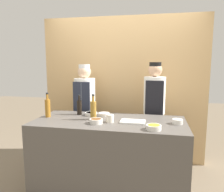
{
  "coord_description": "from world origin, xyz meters",
  "views": [
    {
      "loc": [
        0.56,
        -2.55,
        1.65
      ],
      "look_at": [
        0.0,
        0.17,
        1.23
      ],
      "focal_mm": 35.0,
      "sensor_mm": 36.0,
      "label": 1
    }
  ],
  "objects_px": {
    "bottle_amber": "(48,108)",
    "chef_left": "(85,112)",
    "sauce_bowl_green": "(104,114)",
    "sauce_bowl_yellow": "(154,127)",
    "chef_right": "(154,113)",
    "sauce_bowl_white": "(178,121)",
    "sauce_bowl_red": "(91,114)",
    "sauce_bowl_brown": "(96,121)",
    "bottle_soy": "(79,107)",
    "cup_cream": "(110,118)",
    "bottle_vinegar": "(93,110)",
    "cutting_board": "(133,122)"
  },
  "relations": [
    {
      "from": "sauce_bowl_white",
      "to": "chef_left",
      "type": "distance_m",
      "value": 1.49
    },
    {
      "from": "sauce_bowl_brown",
      "to": "sauce_bowl_yellow",
      "type": "xyz_separation_m",
      "value": [
        0.66,
        -0.12,
        -0.0
      ]
    },
    {
      "from": "bottle_vinegar",
      "to": "chef_right",
      "type": "height_order",
      "value": "chef_right"
    },
    {
      "from": "sauce_bowl_red",
      "to": "sauce_bowl_white",
      "type": "xyz_separation_m",
      "value": [
        1.1,
        -0.2,
        0.01
      ]
    },
    {
      "from": "sauce_bowl_red",
      "to": "cup_cream",
      "type": "xyz_separation_m",
      "value": [
        0.32,
        -0.29,
        0.02
      ]
    },
    {
      "from": "bottle_vinegar",
      "to": "cup_cream",
      "type": "distance_m",
      "value": 0.26
    },
    {
      "from": "bottle_vinegar",
      "to": "sauce_bowl_red",
      "type": "bearing_deg",
      "value": 114.28
    },
    {
      "from": "sauce_bowl_green",
      "to": "cup_cream",
      "type": "relative_size",
      "value": 1.59
    },
    {
      "from": "chef_right",
      "to": "cup_cream",
      "type": "bearing_deg",
      "value": -124.68
    },
    {
      "from": "bottle_amber",
      "to": "chef_right",
      "type": "xyz_separation_m",
      "value": [
        1.36,
        0.64,
        -0.16
      ]
    },
    {
      "from": "sauce_bowl_yellow",
      "to": "cup_cream",
      "type": "bearing_deg",
      "value": 158.8
    },
    {
      "from": "sauce_bowl_red",
      "to": "bottle_soy",
      "type": "distance_m",
      "value": 0.19
    },
    {
      "from": "cup_cream",
      "to": "chef_left",
      "type": "xyz_separation_m",
      "value": [
        -0.56,
        0.73,
        -0.11
      ]
    },
    {
      "from": "sauce_bowl_yellow",
      "to": "bottle_soy",
      "type": "bearing_deg",
      "value": 153.59
    },
    {
      "from": "sauce_bowl_brown",
      "to": "sauce_bowl_red",
      "type": "xyz_separation_m",
      "value": [
        -0.17,
        0.37,
        -0.01
      ]
    },
    {
      "from": "sauce_bowl_yellow",
      "to": "bottle_soy",
      "type": "relative_size",
      "value": 0.58
    },
    {
      "from": "sauce_bowl_white",
      "to": "chef_left",
      "type": "relative_size",
      "value": 0.07
    },
    {
      "from": "sauce_bowl_white",
      "to": "sauce_bowl_red",
      "type": "bearing_deg",
      "value": 169.74
    },
    {
      "from": "chef_left",
      "to": "sauce_bowl_white",
      "type": "bearing_deg",
      "value": -25.65
    },
    {
      "from": "sauce_bowl_brown",
      "to": "bottle_vinegar",
      "type": "height_order",
      "value": "bottle_vinegar"
    },
    {
      "from": "sauce_bowl_red",
      "to": "sauce_bowl_green",
      "type": "distance_m",
      "value": 0.18
    },
    {
      "from": "sauce_bowl_red",
      "to": "sauce_bowl_white",
      "type": "bearing_deg",
      "value": -10.26
    },
    {
      "from": "sauce_bowl_yellow",
      "to": "cutting_board",
      "type": "height_order",
      "value": "sauce_bowl_yellow"
    },
    {
      "from": "sauce_bowl_yellow",
      "to": "chef_right",
      "type": "height_order",
      "value": "chef_right"
    },
    {
      "from": "chef_right",
      "to": "chef_left",
      "type": "bearing_deg",
      "value": -180.0
    },
    {
      "from": "sauce_bowl_brown",
      "to": "bottle_soy",
      "type": "xyz_separation_m",
      "value": [
        -0.35,
        0.39,
        0.08
      ]
    },
    {
      "from": "bottle_amber",
      "to": "chef_left",
      "type": "distance_m",
      "value": 0.73
    },
    {
      "from": "sauce_bowl_red",
      "to": "bottle_amber",
      "type": "height_order",
      "value": "bottle_amber"
    },
    {
      "from": "sauce_bowl_red",
      "to": "bottle_amber",
      "type": "distance_m",
      "value": 0.57
    },
    {
      "from": "sauce_bowl_brown",
      "to": "cup_cream",
      "type": "relative_size",
      "value": 1.63
    },
    {
      "from": "chef_left",
      "to": "chef_right",
      "type": "distance_m",
      "value": 1.07
    },
    {
      "from": "sauce_bowl_yellow",
      "to": "cutting_board",
      "type": "distance_m",
      "value": 0.35
    },
    {
      "from": "sauce_bowl_green",
      "to": "sauce_bowl_white",
      "type": "bearing_deg",
      "value": -12.77
    },
    {
      "from": "sauce_bowl_brown",
      "to": "chef_left",
      "type": "bearing_deg",
      "value": 116.79
    },
    {
      "from": "bottle_vinegar",
      "to": "bottle_soy",
      "type": "relative_size",
      "value": 1.17
    },
    {
      "from": "sauce_bowl_brown",
      "to": "bottle_soy",
      "type": "bearing_deg",
      "value": 131.86
    },
    {
      "from": "sauce_bowl_green",
      "to": "sauce_bowl_yellow",
      "type": "bearing_deg",
      "value": -36.91
    },
    {
      "from": "cutting_board",
      "to": "bottle_amber",
      "type": "height_order",
      "value": "bottle_amber"
    },
    {
      "from": "sauce_bowl_red",
      "to": "chef_left",
      "type": "distance_m",
      "value": 0.51
    },
    {
      "from": "chef_left",
      "to": "cutting_board",
      "type": "bearing_deg",
      "value": -39.68
    },
    {
      "from": "sauce_bowl_green",
      "to": "chef_right",
      "type": "height_order",
      "value": "chef_right"
    },
    {
      "from": "chef_right",
      "to": "sauce_bowl_red",
      "type": "bearing_deg",
      "value": -151.78
    },
    {
      "from": "sauce_bowl_yellow",
      "to": "cup_cream",
      "type": "distance_m",
      "value": 0.55
    },
    {
      "from": "cutting_board",
      "to": "bottle_vinegar",
      "type": "bearing_deg",
      "value": 175.63
    },
    {
      "from": "sauce_bowl_brown",
      "to": "sauce_bowl_green",
      "type": "distance_m",
      "value": 0.38
    },
    {
      "from": "cup_cream",
      "to": "chef_right",
      "type": "distance_m",
      "value": 0.89
    },
    {
      "from": "bottle_vinegar",
      "to": "sauce_bowl_white",
      "type": "bearing_deg",
      "value": 0.2
    },
    {
      "from": "sauce_bowl_yellow",
      "to": "sauce_bowl_brown",
      "type": "bearing_deg",
      "value": 170.14
    },
    {
      "from": "cup_cream",
      "to": "cutting_board",
      "type": "bearing_deg",
      "value": 9.63
    },
    {
      "from": "sauce_bowl_green",
      "to": "cutting_board",
      "type": "relative_size",
      "value": 0.51
    }
  ]
}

